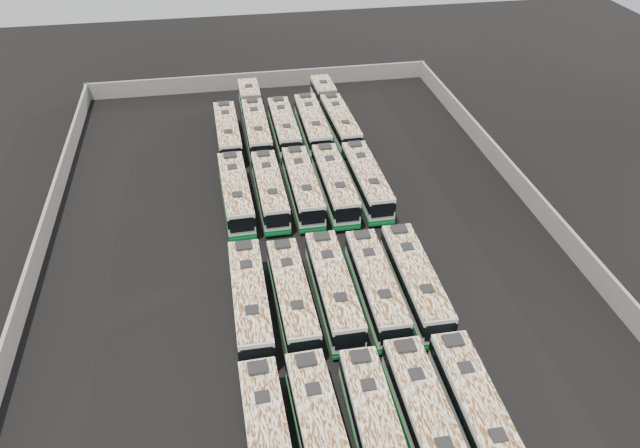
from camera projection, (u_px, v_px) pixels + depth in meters
The scene contains 22 objects.
ground at pixel (304, 248), 54.47m from camera, with size 140.00×140.00×0.00m, color black.
perimeter_wall at pixel (304, 238), 53.84m from camera, with size 45.20×73.20×2.20m.
bus_front_far_left at pixel (269, 447), 36.04m from camera, with size 2.64×11.55×3.24m.
bus_front_left at pixel (322, 439), 36.43m from camera, with size 2.79×11.81×3.31m.
bus_front_center at pixel (377, 434), 36.78m from camera, with size 2.64×11.55×3.24m.
bus_front_right at pixel (427, 423), 37.37m from camera, with size 2.51×11.78×3.32m.
bus_front_far_right at pixel (478, 415), 37.87m from camera, with size 2.60×11.68×3.28m.
bus_midfront_far_left at pixel (250, 301), 46.28m from camera, with size 2.55×11.81×3.33m.
bus_midfront_left at pixel (292, 297), 46.76m from camera, with size 2.57×11.38×3.20m.
bus_midfront_center at pixel (333, 289), 47.39m from camera, with size 2.47×11.67×3.29m.
bus_midfront_right at pixel (376, 286), 47.71m from camera, with size 2.56×11.51×3.24m.
bus_midfront_far_right at pixel (415, 281), 48.13m from camera, with size 2.63×11.82×3.32m.
bus_midback_far_left at pixel (236, 193), 58.69m from camera, with size 2.76×11.70×3.28m.
bus_midback_left at pixel (270, 190), 59.21m from camera, with size 2.50×11.33×3.18m.
bus_midback_center at pixel (303, 187), 59.68m from camera, with size 2.48×11.60×3.27m.
bus_midback_right at pixel (335, 184), 60.02m from camera, with size 2.50×11.77×3.32m.
bus_midback_far_right at pixel (367, 181), 60.59m from camera, with size 2.57×11.67×3.28m.
bus_back_far_left at pixel (228, 133), 69.12m from camera, with size 2.55×11.35×3.19m.
bus_back_left at pixel (254, 118), 72.14m from camera, with size 2.47×17.89×3.24m.
bus_back_center at pixel (284, 127), 70.25m from camera, with size 2.41×11.29×3.18m.
bus_back_right at pixel (312, 125), 70.58m from camera, with size 2.58×11.80×3.32m.
bus_back_far_right at pixel (334, 113), 73.47m from camera, with size 2.83×17.57×3.18m.
Camera 1 is at (-6.43, -43.03, 32.86)m, focal length 35.00 mm.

